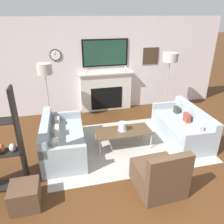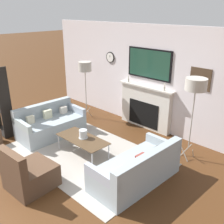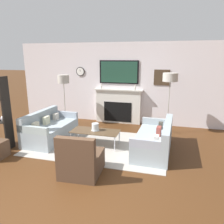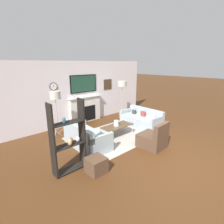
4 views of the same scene
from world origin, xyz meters
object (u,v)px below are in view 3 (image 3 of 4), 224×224
(couch_left, at_px, (50,130))
(floor_lamp_right, at_px, (170,78))
(floor_lamp_left, at_px, (63,80))
(armchair, at_px, (81,161))
(hurricane_candle, at_px, (95,127))
(couch_right, at_px, (155,141))
(coffee_table, at_px, (95,132))

(couch_left, height_order, floor_lamp_right, floor_lamp_right)
(floor_lamp_left, bearing_deg, armchair, -58.21)
(couch_left, bearing_deg, hurricane_candle, -0.57)
(armchair, bearing_deg, couch_left, 136.35)
(couch_left, height_order, hurricane_candle, couch_left)
(couch_right, bearing_deg, couch_left, 179.93)
(couch_left, distance_m, coffee_table, 1.34)
(floor_lamp_right, bearing_deg, floor_lamp_left, 180.00)
(hurricane_candle, height_order, floor_lamp_left, floor_lamp_left)
(floor_lamp_left, bearing_deg, couch_right, -24.91)
(coffee_table, distance_m, floor_lamp_right, 2.63)
(coffee_table, bearing_deg, floor_lamp_right, 40.14)
(floor_lamp_left, height_order, floor_lamp_right, floor_lamp_right)
(couch_left, xyz_separation_m, couch_right, (2.84, -0.00, -0.02))
(couch_right, relative_size, floor_lamp_right, 0.99)
(floor_lamp_left, bearing_deg, coffee_table, -42.92)
(couch_left, xyz_separation_m, armchair, (1.55, -1.48, -0.01))
(couch_right, height_order, armchair, armchair)
(armchair, bearing_deg, floor_lamp_left, 121.79)
(coffee_table, bearing_deg, floor_lamp_left, 137.08)
(hurricane_candle, relative_size, floor_lamp_right, 0.11)
(hurricane_candle, bearing_deg, floor_lamp_right, 39.31)
(floor_lamp_left, relative_size, floor_lamp_right, 0.93)
(coffee_table, bearing_deg, couch_right, 1.68)
(floor_lamp_right, bearing_deg, coffee_table, -139.86)
(couch_left, distance_m, hurricane_candle, 1.34)
(floor_lamp_left, xyz_separation_m, floor_lamp_right, (3.35, -0.00, 0.14))
(hurricane_candle, bearing_deg, armchair, -81.41)
(armchair, bearing_deg, floor_lamp_right, 62.01)
(armchair, bearing_deg, coffee_table, 98.38)
(armchair, distance_m, coffee_table, 1.45)
(armchair, bearing_deg, couch_right, 48.75)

